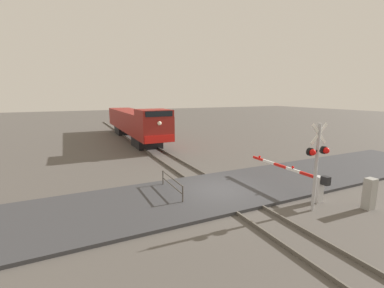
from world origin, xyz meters
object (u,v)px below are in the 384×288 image
Objects in this scene: crossing_gate at (308,181)px; utility_cabinet at (369,194)px; crossing_signal at (317,157)px; locomotive at (135,122)px; guard_railing at (172,183)px.

utility_cabinet is (1.43, -2.14, -0.15)m from crossing_gate.
crossing_signal reaches higher than utility_cabinet.
locomotive reaches higher than guard_railing.
utility_cabinet is 0.51× the size of guard_railing.
locomotive is at bearing 102.23° from utility_cabinet.
crossing_signal is 6.97m from guard_railing.
crossing_gate is (3.58, -20.99, -1.13)m from locomotive.
locomotive is 6.41× the size of guard_railing.
crossing_gate is at bearing 49.99° from crossing_signal.
guard_railing is (-5.01, 4.48, -1.83)m from crossing_signal.
crossing_signal is at bearing -41.82° from guard_railing.
utility_cabinet is at bearing -36.30° from guard_railing.
locomotive is 23.70m from utility_cabinet.
crossing_signal is 1.40× the size of guard_railing.
crossing_gate is 2.58m from utility_cabinet.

